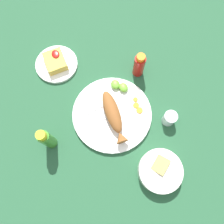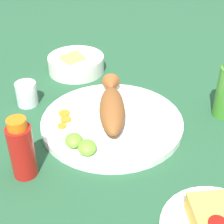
{
  "view_description": "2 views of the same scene",
  "coord_description": "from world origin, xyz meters",
  "px_view_note": "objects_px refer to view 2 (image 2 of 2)",
  "views": [
    {
      "loc": [
        -0.26,
        0.11,
        0.9
      ],
      "look_at": [
        0.0,
        0.0,
        0.04
      ],
      "focal_mm": 35.0,
      "sensor_mm": 36.0,
      "label": 1
    },
    {
      "loc": [
        0.66,
        -0.07,
        0.49
      ],
      "look_at": [
        0.0,
        0.0,
        0.04
      ],
      "focal_mm": 55.0,
      "sensor_mm": 36.0,
      "label": 2
    }
  ],
  "objects_px": {
    "main_plate": "(112,122)",
    "guacamole_bowl": "(76,63)",
    "hot_sauce_bottle_red": "(22,149)",
    "fork_near": "(148,116)",
    "fried_fish": "(112,106)",
    "salt_cup": "(27,95)",
    "fork_far": "(147,128)"
  },
  "relations": [
    {
      "from": "salt_cup",
      "to": "guacamole_bowl",
      "type": "relative_size",
      "value": 0.37
    },
    {
      "from": "fork_near",
      "to": "salt_cup",
      "type": "relative_size",
      "value": 2.98
    },
    {
      "from": "fork_near",
      "to": "salt_cup",
      "type": "xyz_separation_m",
      "value": [
        -0.12,
        -0.29,
        0.01
      ]
    },
    {
      "from": "fried_fish",
      "to": "fork_far",
      "type": "height_order",
      "value": "fried_fish"
    },
    {
      "from": "main_plate",
      "to": "fork_near",
      "type": "bearing_deg",
      "value": 90.08
    },
    {
      "from": "fork_near",
      "to": "fork_far",
      "type": "relative_size",
      "value": 1.0
    },
    {
      "from": "main_plate",
      "to": "guacamole_bowl",
      "type": "relative_size",
      "value": 2.0
    },
    {
      "from": "main_plate",
      "to": "hot_sauce_bottle_red",
      "type": "distance_m",
      "value": 0.24
    },
    {
      "from": "guacamole_bowl",
      "to": "hot_sauce_bottle_red",
      "type": "bearing_deg",
      "value": -14.39
    },
    {
      "from": "main_plate",
      "to": "salt_cup",
      "type": "bearing_deg",
      "value": -119.23
    },
    {
      "from": "main_plate",
      "to": "guacamole_bowl",
      "type": "bearing_deg",
      "value": -164.88
    },
    {
      "from": "main_plate",
      "to": "fried_fish",
      "type": "distance_m",
      "value": 0.04
    },
    {
      "from": "main_plate",
      "to": "guacamole_bowl",
      "type": "height_order",
      "value": "guacamole_bowl"
    },
    {
      "from": "fork_far",
      "to": "hot_sauce_bottle_red",
      "type": "xyz_separation_m",
      "value": [
        0.1,
        -0.26,
        0.04
      ]
    },
    {
      "from": "salt_cup",
      "to": "guacamole_bowl",
      "type": "xyz_separation_m",
      "value": [
        -0.17,
        0.13,
        0.0
      ]
    },
    {
      "from": "salt_cup",
      "to": "guacamole_bowl",
      "type": "height_order",
      "value": "same"
    },
    {
      "from": "fork_far",
      "to": "guacamole_bowl",
      "type": "xyz_separation_m",
      "value": [
        -0.33,
        -0.15,
        0.01
      ]
    },
    {
      "from": "fried_fish",
      "to": "guacamole_bowl",
      "type": "distance_m",
      "value": 0.28
    },
    {
      "from": "fried_fish",
      "to": "hot_sauce_bottle_red",
      "type": "bearing_deg",
      "value": -45.31
    },
    {
      "from": "fork_far",
      "to": "guacamole_bowl",
      "type": "bearing_deg",
      "value": 111.94
    },
    {
      "from": "fork_far",
      "to": "fried_fish",
      "type": "bearing_deg",
      "value": 138.03
    },
    {
      "from": "main_plate",
      "to": "fork_near",
      "type": "height_order",
      "value": "fork_near"
    },
    {
      "from": "fork_far",
      "to": "fork_near",
      "type": "bearing_deg",
      "value": 73.51
    },
    {
      "from": "fried_fish",
      "to": "hot_sauce_bottle_red",
      "type": "xyz_separation_m",
      "value": [
        0.16,
        -0.19,
        0.02
      ]
    },
    {
      "from": "fork_near",
      "to": "guacamole_bowl",
      "type": "xyz_separation_m",
      "value": [
        -0.29,
        -0.16,
        0.01
      ]
    },
    {
      "from": "hot_sauce_bottle_red",
      "to": "salt_cup",
      "type": "bearing_deg",
      "value": -175.64
    },
    {
      "from": "main_plate",
      "to": "salt_cup",
      "type": "relative_size",
      "value": 5.41
    },
    {
      "from": "fork_near",
      "to": "fork_far",
      "type": "bearing_deg",
      "value": -94.64
    },
    {
      "from": "fried_fish",
      "to": "salt_cup",
      "type": "height_order",
      "value": "fried_fish"
    },
    {
      "from": "fork_near",
      "to": "salt_cup",
      "type": "height_order",
      "value": "salt_cup"
    },
    {
      "from": "main_plate",
      "to": "hot_sauce_bottle_red",
      "type": "height_order",
      "value": "hot_sauce_bottle_red"
    },
    {
      "from": "main_plate",
      "to": "hot_sauce_bottle_red",
      "type": "bearing_deg",
      "value": -52.89
    }
  ]
}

